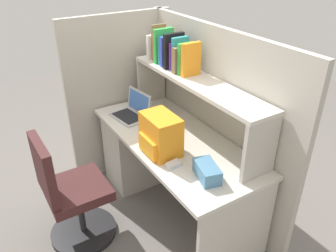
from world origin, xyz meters
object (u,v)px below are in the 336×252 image
(laptop, at_px, (133,111))
(computer_mouse, at_px, (174,164))
(tissue_box, at_px, (207,171))
(backpack, at_px, (160,135))
(snack_canister, at_px, (157,122))
(office_chair, at_px, (71,198))
(paper_cup, at_px, (144,128))

(laptop, height_order, computer_mouse, laptop)
(laptop, relative_size, tissue_box, 1.56)
(laptop, xyz_separation_m, backpack, (0.61, -0.08, 0.09))
(computer_mouse, xyz_separation_m, snack_canister, (-0.50, 0.16, 0.05))
(laptop, bearing_deg, office_chair, -63.38)
(backpack, distance_m, office_chair, 0.83)
(laptop, height_order, tissue_box, laptop)
(backpack, relative_size, computer_mouse, 2.88)
(computer_mouse, distance_m, paper_cup, 0.52)
(backpack, relative_size, snack_canister, 2.22)
(computer_mouse, xyz_separation_m, tissue_box, (0.22, 0.11, 0.03))
(office_chair, bearing_deg, computer_mouse, -127.34)
(computer_mouse, bearing_deg, backpack, 171.37)
(tissue_box, height_order, snack_canister, snack_canister)
(computer_mouse, distance_m, snack_canister, 0.53)
(snack_canister, bearing_deg, backpack, -26.26)
(snack_canister, bearing_deg, laptop, -167.87)
(paper_cup, distance_m, tissue_box, 0.74)
(backpack, relative_size, office_chair, 0.32)
(laptop, distance_m, paper_cup, 0.30)
(laptop, height_order, office_chair, laptop)
(backpack, xyz_separation_m, paper_cup, (-0.31, 0.04, -0.10))
(backpack, relative_size, tissue_box, 1.36)
(tissue_box, bearing_deg, computer_mouse, -137.54)
(snack_canister, relative_size, office_chair, 0.15)
(paper_cup, height_order, tissue_box, tissue_box)
(computer_mouse, height_order, office_chair, office_chair)
(tissue_box, bearing_deg, backpack, -151.69)
(tissue_box, bearing_deg, office_chair, -117.54)
(backpack, height_order, snack_canister, backpack)
(laptop, distance_m, snack_canister, 0.32)
(tissue_box, xyz_separation_m, office_chair, (-0.67, -0.74, -0.39))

